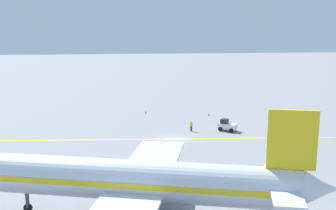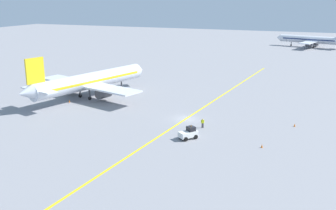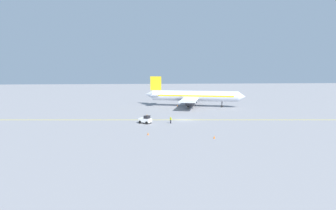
# 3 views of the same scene
# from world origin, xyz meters

# --- Properties ---
(ground_plane) EXTENTS (400.00, 400.00, 0.00)m
(ground_plane) POSITION_xyz_m (0.00, 0.00, 0.00)
(ground_plane) COLOR gray
(apron_yellow_centreline) EXTENTS (11.26, 119.54, 0.01)m
(apron_yellow_centreline) POSITION_xyz_m (0.00, 0.00, 0.00)
(apron_yellow_centreline) COLOR yellow
(apron_yellow_centreline) RESTS_ON ground
(airplane_at_gate) EXTENTS (28.35, 34.92, 10.60)m
(airplane_at_gate) POSITION_xyz_m (-25.38, 7.27, 3.71)
(airplane_at_gate) COLOR silver
(airplane_at_gate) RESTS_ON ground
(baggage_tug_white) EXTENTS (2.98, 3.31, 2.11)m
(baggage_tug_white) POSITION_xyz_m (3.85, -9.76, 0.90)
(baggage_tug_white) COLOR white
(baggage_tug_white) RESTS_ON ground
(ground_crew_worker) EXTENTS (0.47, 0.40, 1.68)m
(ground_crew_worker) POSITION_xyz_m (4.37, -3.76, 0.91)
(ground_crew_worker) COLOR #23232D
(ground_crew_worker) RESTS_ON ground
(traffic_cone_near_nose) EXTENTS (0.32, 0.32, 0.55)m
(traffic_cone_near_nose) POSITION_xyz_m (15.40, -9.33, 0.28)
(traffic_cone_near_nose) COLOR orange
(traffic_cone_near_nose) RESTS_ON ground
(traffic_cone_mid_apron) EXTENTS (0.32, 0.32, 0.55)m
(traffic_cone_mid_apron) POSITION_xyz_m (19.18, 2.85, 0.28)
(traffic_cone_mid_apron) COLOR orange
(traffic_cone_mid_apron) RESTS_ON ground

